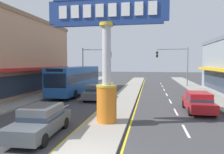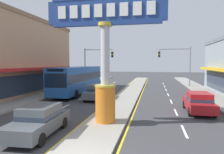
% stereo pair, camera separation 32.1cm
% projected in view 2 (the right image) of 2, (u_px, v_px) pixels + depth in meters
% --- Properties ---
extents(median_strip, '(2.53, 52.00, 0.14)m').
position_uv_depth(median_strip, '(130.00, 93.00, 24.98)').
color(median_strip, gray).
rests_on(median_strip, ground).
extents(sidewalk_left, '(2.62, 60.00, 0.18)m').
position_uv_depth(sidewalk_left, '(53.00, 93.00, 24.88)').
color(sidewalk_left, gray).
rests_on(sidewalk_left, ground).
extents(sidewalk_right, '(2.62, 60.00, 0.18)m').
position_uv_depth(sidewalk_right, '(215.00, 98.00, 21.17)').
color(sidewalk_right, gray).
rests_on(sidewalk_right, ground).
extents(lane_markings, '(9.27, 52.00, 0.01)m').
position_uv_depth(lane_markings, '(128.00, 95.00, 23.66)').
color(lane_markings, silver).
rests_on(lane_markings, ground).
extents(district_sign, '(7.21, 1.27, 7.53)m').
position_uv_depth(district_sign, '(105.00, 58.00, 12.22)').
color(district_sign, orange).
rests_on(district_sign, median_strip).
extents(traffic_light_left_side, '(4.86, 0.46, 6.20)m').
position_uv_depth(traffic_light_left_side, '(95.00, 60.00, 33.02)').
color(traffic_light_left_side, slate).
rests_on(traffic_light_left_side, ground).
extents(traffic_light_right_side, '(4.86, 0.46, 6.20)m').
position_uv_depth(traffic_light_right_side, '(178.00, 60.00, 31.33)').
color(traffic_light_right_side, slate).
rests_on(traffic_light_right_side, ground).
extents(sedan_near_right_lane, '(1.97, 4.37, 1.53)m').
position_uv_depth(sedan_near_right_lane, '(96.00, 92.00, 20.93)').
color(sedan_near_right_lane, '#4C5156').
rests_on(sedan_near_right_lane, ground).
extents(sedan_far_right_lane, '(1.84, 4.30, 1.53)m').
position_uv_depth(sedan_far_right_lane, '(199.00, 102.00, 15.35)').
color(sedan_far_right_lane, maroon).
rests_on(sedan_far_right_lane, ground).
extents(bus_near_left_lane, '(2.68, 11.23, 3.26)m').
position_uv_depth(bus_near_left_lane, '(78.00, 78.00, 24.77)').
color(bus_near_left_lane, '#1E5199').
rests_on(bus_near_left_lane, ground).
extents(sedan_mid_left_lane, '(2.00, 4.38, 1.53)m').
position_uv_depth(sedan_mid_left_lane, '(39.00, 120.00, 10.55)').
color(sedan_mid_left_lane, '#4C5156').
rests_on(sedan_mid_left_lane, ground).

